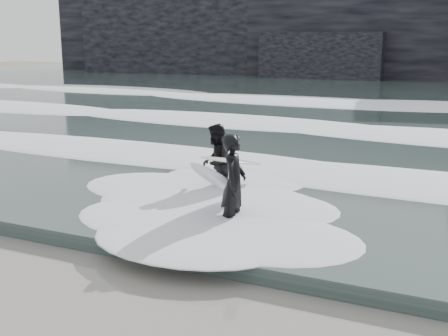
{
  "coord_description": "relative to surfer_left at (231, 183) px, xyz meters",
  "views": [
    {
      "loc": [
        4.26,
        -4.35,
        3.7
      ],
      "look_at": [
        -0.52,
        6.03,
        1.0
      ],
      "focal_mm": 45.0,
      "sensor_mm": 36.0,
      "label": 1
    }
  ],
  "objects": [
    {
      "name": "headland",
      "position": [
        -0.05,
        40.89,
        4.04
      ],
      "size": [
        70.0,
        9.0,
        10.0
      ],
      "primitive_type": "cube",
      "color": "black",
      "rests_on": "ground"
    },
    {
      "name": "foam_near",
      "position": [
        -0.05,
        3.89,
        -0.56
      ],
      "size": [
        60.0,
        3.2,
        0.2
      ],
      "primitive_type": "ellipsoid",
      "color": "white",
      "rests_on": "sea"
    },
    {
      "name": "surfer_right",
      "position": [
        -1.16,
        1.85,
        -0.08
      ],
      "size": [
        1.44,
        2.03,
        1.76
      ],
      "color": "black",
      "rests_on": "ground"
    },
    {
      "name": "foam_far",
      "position": [
        -0.05,
        19.89,
        -0.51
      ],
      "size": [
        60.0,
        4.8,
        0.3
      ],
      "primitive_type": "ellipsoid",
      "color": "white",
      "rests_on": "sea"
    },
    {
      "name": "surfer_left",
      "position": [
        0.0,
        0.0,
        0.0
      ],
      "size": [
        0.97,
        1.91,
        1.91
      ],
      "color": "black",
      "rests_on": "ground"
    },
    {
      "name": "foam_mid",
      "position": [
        -0.05,
        10.89,
        -0.54
      ],
      "size": [
        60.0,
        4.0,
        0.24
      ],
      "primitive_type": "ellipsoid",
      "color": "white",
      "rests_on": "sea"
    },
    {
      "name": "sea",
      "position": [
        -0.05,
        23.89,
        -0.81
      ],
      "size": [
        90.0,
        52.0,
        0.3
      ],
      "primitive_type": "cube",
      "color": "#33423F",
      "rests_on": "ground"
    }
  ]
}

